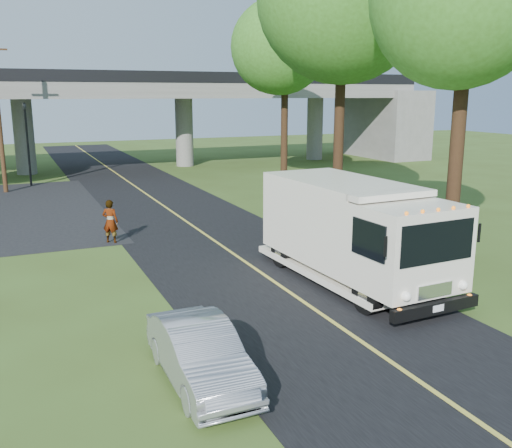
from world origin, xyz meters
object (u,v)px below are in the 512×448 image
traffic_signal (27,135)px  step_van (353,229)px  tree_right_far (289,51)px  pedestrian (110,221)px  silver_sedan (200,353)px

traffic_signal → step_van: 25.80m
step_van → traffic_signal: bearing=105.9°
tree_right_far → step_van: size_ratio=1.45×
pedestrian → tree_right_far: bearing=-108.6°
traffic_signal → step_van: size_ratio=0.69×
traffic_signal → tree_right_far: tree_right_far is taller
step_van → pedestrian: (-6.00, 7.91, -0.84)m
tree_right_far → pedestrian: (-13.01, -10.34, -7.44)m
tree_right_far → silver_sedan: size_ratio=2.88×
tree_right_far → silver_sedan: 27.12m
tree_right_far → step_van: (-7.01, -18.25, -6.60)m
step_van → silver_sedan: size_ratio=1.99×
traffic_signal → tree_right_far: bearing=-22.1°
traffic_signal → tree_right_far: size_ratio=0.47×
silver_sedan → pedestrian: 12.03m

